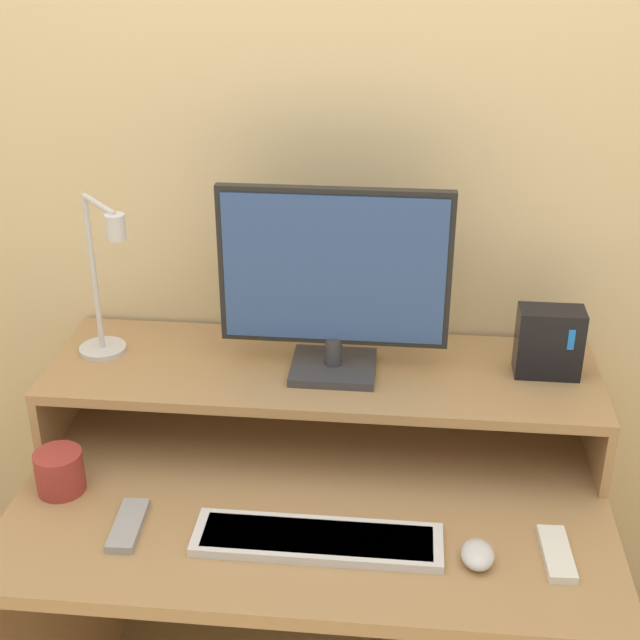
% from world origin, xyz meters
% --- Properties ---
extents(wall_back, '(6.00, 0.05, 2.50)m').
position_xyz_m(wall_back, '(0.00, 0.77, 1.25)').
color(wall_back, beige).
rests_on(wall_back, ground_plane).
extents(desk, '(1.17, 0.74, 0.74)m').
position_xyz_m(desk, '(0.00, 0.37, 0.52)').
color(desk, '#A87F51').
rests_on(desk, ground_plane).
extents(monitor_shelf, '(1.17, 0.36, 0.17)m').
position_xyz_m(monitor_shelf, '(0.00, 0.56, 0.88)').
color(monitor_shelf, '#A87F51').
rests_on(monitor_shelf, desk).
extents(monitor, '(0.47, 0.16, 0.40)m').
position_xyz_m(monitor, '(0.02, 0.54, 1.12)').
color(monitor, '#38383D').
rests_on(monitor, monitor_shelf).
extents(desk_lamp, '(0.17, 0.18, 0.36)m').
position_xyz_m(desk_lamp, '(-0.46, 0.55, 1.07)').
color(desk_lamp, silver).
rests_on(desk_lamp, monitor_shelf).
extents(router_dock, '(0.13, 0.07, 0.15)m').
position_xyz_m(router_dock, '(0.47, 0.58, 0.98)').
color(router_dock, black).
rests_on(router_dock, monitor_shelf).
extents(keyboard, '(0.46, 0.12, 0.02)m').
position_xyz_m(keyboard, '(0.03, 0.19, 0.75)').
color(keyboard, silver).
rests_on(keyboard, desk).
extents(mouse, '(0.06, 0.08, 0.03)m').
position_xyz_m(mouse, '(0.32, 0.17, 0.76)').
color(mouse, silver).
rests_on(mouse, desk).
extents(remote_control, '(0.06, 0.15, 0.02)m').
position_xyz_m(remote_control, '(-0.33, 0.19, 0.75)').
color(remote_control, '#99999E').
rests_on(remote_control, desk).
extents(remote_secondary, '(0.06, 0.14, 0.02)m').
position_xyz_m(remote_secondary, '(0.46, 0.20, 0.75)').
color(remote_secondary, white).
rests_on(remote_secondary, desk).
extents(mug, '(0.10, 0.10, 0.09)m').
position_xyz_m(mug, '(-0.50, 0.30, 0.79)').
color(mug, '#9E332D').
rests_on(mug, desk).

